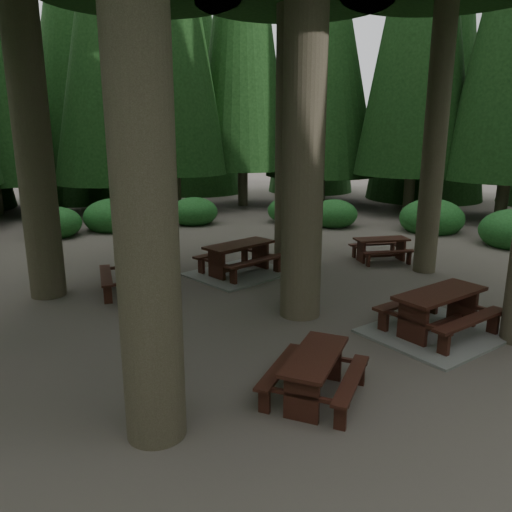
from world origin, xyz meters
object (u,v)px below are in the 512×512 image
object	(u,v)px
picnic_table_a	(438,319)
picnic_table_e	(315,369)
picnic_table_c	(239,263)
picnic_table_d	(381,246)
picnic_table_b	(132,270)

from	to	relation	value
picnic_table_a	picnic_table_e	world-z (taller)	picnic_table_a
picnic_table_c	picnic_table_d	distance (m)	4.42
picnic_table_b	picnic_table_c	bearing A→B (deg)	-78.22
picnic_table_c	picnic_table_d	xyz separation A→B (m)	(4.41, -0.17, 0.15)
picnic_table_d	picnic_table_e	xyz separation A→B (m)	(-5.51, -6.30, 0.01)
picnic_table_e	picnic_table_b	bearing A→B (deg)	60.14
picnic_table_c	picnic_table_d	bearing A→B (deg)	-24.74
picnic_table_a	picnic_table_e	bearing A→B (deg)	-174.32
picnic_table_e	picnic_table_a	bearing A→B (deg)	-25.79
picnic_table_d	picnic_table_e	distance (m)	8.37
picnic_table_a	picnic_table_c	distance (m)	5.67
picnic_table_c	picnic_table_e	bearing A→B (deg)	-122.11
picnic_table_a	picnic_table_d	size ratio (longest dim) A/B	1.68
picnic_table_a	picnic_table_d	world-z (taller)	picnic_table_a
picnic_table_d	picnic_table_e	bearing A→B (deg)	-121.39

